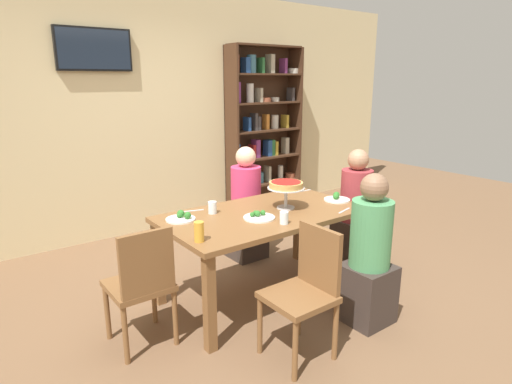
{
  "coord_description": "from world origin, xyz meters",
  "views": [
    {
      "loc": [
        -2.05,
        -2.63,
        1.79
      ],
      "look_at": [
        0.0,
        0.1,
        0.89
      ],
      "focal_mm": 30.16,
      "sensor_mm": 36.0,
      "label": 1
    }
  ],
  "objects_px": {
    "salad_plate_spare": "(337,198)",
    "salad_plate_far_diner": "(182,217)",
    "diner_far_right": "(246,211)",
    "diner_head_east": "(355,216)",
    "salad_plate_near_diner": "(259,217)",
    "water_glass_clear_near": "(212,208)",
    "cutlery_knife_near": "(193,211)",
    "dining_table": "(263,223)",
    "deep_dish_pizza_stand": "(286,187)",
    "television": "(94,49)",
    "water_glass_clear_far": "(284,218)",
    "bookshelf": "(262,128)",
    "diner_near_right": "(369,260)",
    "cutlery_fork_near": "(344,211)",
    "cutlery_fork_far": "(304,191)",
    "chair_near_left": "(306,286)",
    "chair_head_west": "(142,282)",
    "beer_glass_amber_tall": "(199,232)"
  },
  "relations": [
    {
      "from": "chair_near_left",
      "to": "beer_glass_amber_tall",
      "type": "relative_size",
      "value": 6.31
    },
    {
      "from": "salad_plate_spare",
      "to": "salad_plate_far_diner",
      "type": "bearing_deg",
      "value": 166.03
    },
    {
      "from": "diner_far_right",
      "to": "salad_plate_spare",
      "type": "height_order",
      "value": "diner_far_right"
    },
    {
      "from": "television",
      "to": "cutlery_knife_near",
      "type": "xyz_separation_m",
      "value": [
        0.14,
        -1.73,
        -1.34
      ]
    },
    {
      "from": "dining_table",
      "to": "diner_far_right",
      "type": "bearing_deg",
      "value": 64.12
    },
    {
      "from": "beer_glass_amber_tall",
      "to": "cutlery_fork_near",
      "type": "distance_m",
      "value": 1.3
    },
    {
      "from": "diner_far_right",
      "to": "cutlery_fork_far",
      "type": "height_order",
      "value": "diner_far_right"
    },
    {
      "from": "salad_plate_spare",
      "to": "water_glass_clear_far",
      "type": "distance_m",
      "value": 0.82
    },
    {
      "from": "beer_glass_amber_tall",
      "to": "water_glass_clear_near",
      "type": "distance_m",
      "value": 0.62
    },
    {
      "from": "chair_near_left",
      "to": "salad_plate_far_diner",
      "type": "xyz_separation_m",
      "value": [
        -0.36,
        1.02,
        0.27
      ]
    },
    {
      "from": "salad_plate_far_diner",
      "to": "cutlery_knife_near",
      "type": "xyz_separation_m",
      "value": [
        0.18,
        0.15,
        -0.02
      ]
    },
    {
      "from": "diner_head_east",
      "to": "salad_plate_near_diner",
      "type": "xyz_separation_m",
      "value": [
        -1.25,
        -0.09,
        0.26
      ]
    },
    {
      "from": "diner_far_right",
      "to": "deep_dish_pizza_stand",
      "type": "xyz_separation_m",
      "value": [
        -0.15,
        -0.78,
        0.43
      ]
    },
    {
      "from": "diner_near_right",
      "to": "cutlery_fork_far",
      "type": "relative_size",
      "value": 6.39
    },
    {
      "from": "water_glass_clear_near",
      "to": "cutlery_fork_near",
      "type": "relative_size",
      "value": 0.55
    },
    {
      "from": "bookshelf",
      "to": "salad_plate_spare",
      "type": "relative_size",
      "value": 9.61
    },
    {
      "from": "deep_dish_pizza_stand",
      "to": "salad_plate_far_diner",
      "type": "bearing_deg",
      "value": 163.58
    },
    {
      "from": "salad_plate_near_diner",
      "to": "beer_glass_amber_tall",
      "type": "distance_m",
      "value": 0.64
    },
    {
      "from": "television",
      "to": "salad_plate_near_diner",
      "type": "xyz_separation_m",
      "value": [
        0.46,
        -2.21,
        -1.33
      ]
    },
    {
      "from": "chair_near_left",
      "to": "salad_plate_spare",
      "type": "height_order",
      "value": "chair_near_left"
    },
    {
      "from": "dining_table",
      "to": "television",
      "type": "xyz_separation_m",
      "value": [
        -0.59,
        2.11,
        1.43
      ]
    },
    {
      "from": "television",
      "to": "deep_dish_pizza_stand",
      "type": "relative_size",
      "value": 2.5
    },
    {
      "from": "bookshelf",
      "to": "deep_dish_pizza_stand",
      "type": "height_order",
      "value": "bookshelf"
    },
    {
      "from": "salad_plate_near_diner",
      "to": "salad_plate_spare",
      "type": "distance_m",
      "value": 0.86
    },
    {
      "from": "dining_table",
      "to": "diner_head_east",
      "type": "height_order",
      "value": "diner_head_east"
    },
    {
      "from": "dining_table",
      "to": "water_glass_clear_near",
      "type": "height_order",
      "value": "water_glass_clear_near"
    },
    {
      "from": "deep_dish_pizza_stand",
      "to": "water_glass_clear_far",
      "type": "bearing_deg",
      "value": -132.48
    },
    {
      "from": "television",
      "to": "chair_head_west",
      "type": "relative_size",
      "value": 0.89
    },
    {
      "from": "cutlery_fork_near",
      "to": "cutlery_knife_near",
      "type": "height_order",
      "value": "same"
    },
    {
      "from": "deep_dish_pizza_stand",
      "to": "salad_plate_near_diner",
      "type": "distance_m",
      "value": 0.39
    },
    {
      "from": "water_glass_clear_near",
      "to": "cutlery_knife_near",
      "type": "bearing_deg",
      "value": 122.43
    },
    {
      "from": "water_glass_clear_near",
      "to": "water_glass_clear_far",
      "type": "height_order",
      "value": "water_glass_clear_near"
    },
    {
      "from": "dining_table",
      "to": "cutlery_knife_near",
      "type": "height_order",
      "value": "cutlery_knife_near"
    },
    {
      "from": "diner_far_right",
      "to": "chair_head_west",
      "type": "height_order",
      "value": "diner_far_right"
    },
    {
      "from": "dining_table",
      "to": "chair_head_west",
      "type": "xyz_separation_m",
      "value": [
        -1.09,
        -0.09,
        -0.17
      ]
    },
    {
      "from": "salad_plate_spare",
      "to": "cutlery_fork_near",
      "type": "distance_m",
      "value": 0.31
    },
    {
      "from": "chair_head_west",
      "to": "television",
      "type": "bearing_deg",
      "value": 77.07
    },
    {
      "from": "salad_plate_spare",
      "to": "diner_far_right",
      "type": "bearing_deg",
      "value": 113.27
    },
    {
      "from": "water_glass_clear_near",
      "to": "salad_plate_far_diner",
      "type": "bearing_deg",
      "value": 179.84
    },
    {
      "from": "deep_dish_pizza_stand",
      "to": "cutlery_fork_near",
      "type": "xyz_separation_m",
      "value": [
        0.34,
        -0.35,
        -0.18
      ]
    },
    {
      "from": "diner_far_right",
      "to": "chair_head_west",
      "type": "bearing_deg",
      "value": -59.86
    },
    {
      "from": "cutlery_knife_near",
      "to": "salad_plate_far_diner",
      "type": "bearing_deg",
      "value": 55.83
    },
    {
      "from": "television",
      "to": "deep_dish_pizza_stand",
      "type": "bearing_deg",
      "value": -69.29
    },
    {
      "from": "bookshelf",
      "to": "diner_far_right",
      "type": "bearing_deg",
      "value": -133.11
    },
    {
      "from": "cutlery_knife_near",
      "to": "cutlery_fork_near",
      "type": "bearing_deg",
      "value": 159.42
    },
    {
      "from": "chair_near_left",
      "to": "salad_plate_near_diner",
      "type": "distance_m",
      "value": 0.76
    },
    {
      "from": "cutlery_fork_near",
      "to": "cutlery_fork_far",
      "type": "relative_size",
      "value": 1.0
    },
    {
      "from": "salad_plate_near_diner",
      "to": "beer_glass_amber_tall",
      "type": "relative_size",
      "value": 1.79
    },
    {
      "from": "bookshelf",
      "to": "diner_near_right",
      "type": "xyz_separation_m",
      "value": [
        -1.16,
        -2.79,
        -0.65
      ]
    },
    {
      "from": "television",
      "to": "chair_near_left",
      "type": "bearing_deg",
      "value": -83.63
    }
  ]
}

